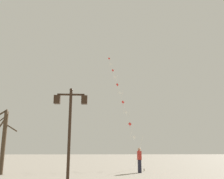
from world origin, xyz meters
The scene contains 5 objects.
ground_plane centered at (0.00, 20.00, 0.00)m, with size 160.00×160.00×0.00m, color gray.
twin_lantern_lamp_post centered at (-2.41, 8.88, 3.08)m, with size 1.56×0.28×4.41m.
kite_train centered at (1.34, 23.78, 7.41)m, with size 2.28×13.51×14.27m.
kite_flyer centered at (1.86, 15.39, 0.90)m, with size 0.27×0.62×1.71m.
bare_tree centered at (-7.33, 14.39, 2.30)m, with size 1.67×2.04×4.26m.
Camera 1 is at (-1.11, -2.76, 1.52)m, focal length 39.98 mm.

